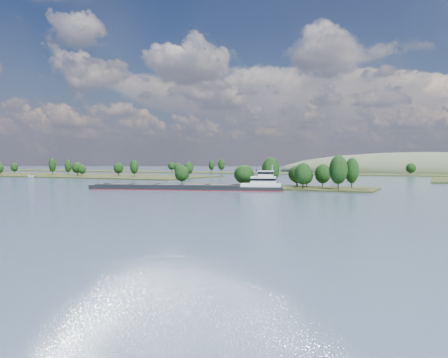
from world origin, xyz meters
The scene contains 7 objects.
ground centered at (0.00, 120.00, 0.00)m, with size 1800.00×1800.00×0.00m, color #3E516B.
tree_island centered at (7.19, 178.68, 4.30)m, with size 100.00×31.08×15.68m.
left_bank centered at (-228.37, 260.02, 0.91)m, with size 300.00×80.00×15.96m.
back_shoreline centered at (7.94, 399.86, 0.70)m, with size 900.00×60.00×15.76m.
hill_west centered at (60.00, 500.00, 0.00)m, with size 320.00×160.00×44.00m, color #435037.
cargo_barge centered at (-20.54, 153.08, 1.45)m, with size 84.49×34.31×11.53m.
motorboat centered at (-189.27, 209.24, 1.26)m, with size 2.46×6.54×2.53m, color white.
Camera 1 is at (71.30, -12.56, 12.66)m, focal length 35.00 mm.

